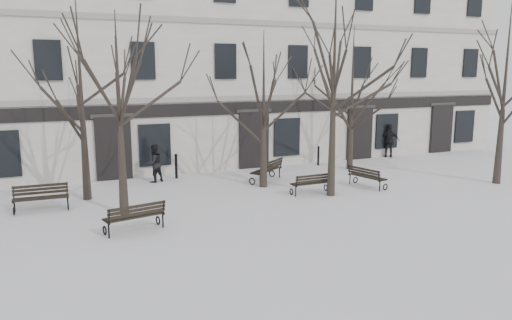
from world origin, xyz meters
TOP-DOWN VIEW (x-y plane):
  - ground at (0.00, 0.00)m, footprint 100.00×100.00m
  - building at (0.00, 12.96)m, footprint 40.40×10.20m
  - tree_1 at (-4.02, 2.07)m, footprint 4.86×4.86m
  - tree_2 at (4.06, 1.41)m, footprint 6.22×6.22m
  - tree_3 at (12.02, 0.31)m, footprint 5.49×5.49m
  - tree_4 at (-5.01, 4.72)m, footprint 5.42×5.42m
  - tree_5 at (2.19, 3.87)m, footprint 4.62×4.62m
  - tree_6 at (7.88, 5.72)m, footprint 4.98×4.98m
  - bench_1 at (-4.02, -0.07)m, footprint 1.95×1.05m
  - bench_2 at (3.46, 1.90)m, footprint 1.75×0.68m
  - bench_3 at (-6.67, 3.68)m, footprint 1.89×0.74m
  - bench_4 at (2.80, 4.76)m, footprint 2.00×1.75m
  - bench_5 at (6.21, 2.00)m, footprint 1.00×1.86m
  - bollard_a at (-0.83, 7.05)m, footprint 0.15×0.15m
  - bollard_b at (6.89, 7.17)m, footprint 0.13×0.13m
  - pedestrian_b at (-1.93, 6.69)m, footprint 1.02×0.92m
  - pedestrian_c at (11.93, 7.70)m, footprint 1.18×1.07m

SIDE VIEW (x-z plane):
  - ground at x=0.00m, z-range 0.00..0.00m
  - pedestrian_b at x=-1.93m, z-range -0.85..0.85m
  - pedestrian_c at x=11.93m, z-range -0.96..0.96m
  - bench_2 at x=3.46m, z-range 0.04..0.91m
  - bench_5 at x=6.21m, z-range 0.04..0.93m
  - bench_1 at x=-4.02m, z-range 0.04..0.98m
  - bench_3 at x=-6.67m, z-range 0.04..0.98m
  - bench_4 at x=2.80m, z-range 0.04..1.05m
  - bollard_b at x=6.89m, z-range 0.04..1.07m
  - bollard_a at x=-0.83m, z-range 0.04..1.20m
  - tree_5 at x=2.19m, z-range 0.82..7.43m
  - tree_1 at x=-4.02m, z-range 0.87..7.81m
  - tree_6 at x=7.88m, z-range 0.89..8.01m
  - tree_4 at x=-5.01m, z-range 0.97..8.71m
  - tree_3 at x=12.02m, z-range 0.98..8.83m
  - building at x=0.00m, z-range -0.18..11.22m
  - tree_2 at x=4.06m, z-range 1.11..10.00m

